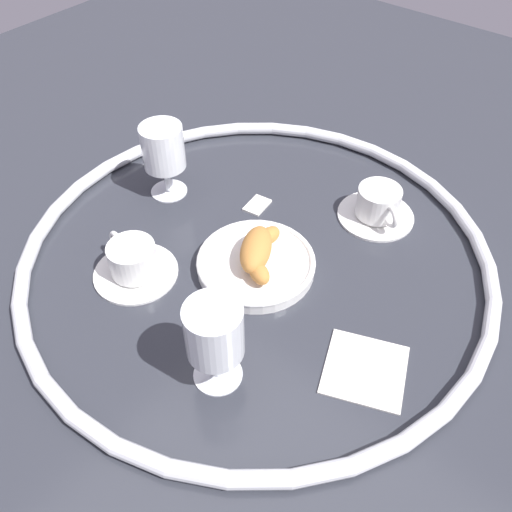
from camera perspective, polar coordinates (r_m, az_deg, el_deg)
ground_plane at (r=0.91m, az=0.05°, el=-0.22°), size 2.20×2.20×0.00m
table_chrome_rim at (r=0.90m, az=0.05°, el=0.31°), size 0.77×0.77×0.02m
pastry_plate at (r=0.88m, az=0.00°, el=-0.78°), size 0.19×0.19×0.02m
croissant_large at (r=0.86m, az=0.21°, el=0.60°), size 0.12×0.10×0.04m
coffee_cup_near at (r=0.88m, az=-12.72°, el=-0.63°), size 0.14×0.14×0.06m
coffee_cup_far at (r=0.99m, az=12.63°, el=5.15°), size 0.14×0.14×0.06m
juice_glass_left at (r=0.69m, az=-4.37°, el=-8.26°), size 0.08×0.08×0.14m
juice_glass_right at (r=0.99m, az=-9.67°, el=10.83°), size 0.08×0.08×0.14m
sugar_packet at (r=1.00m, az=0.13°, el=5.42°), size 0.05×0.04×0.01m
folded_napkin at (r=0.78m, az=11.34°, el=-11.52°), size 0.14×0.14×0.01m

